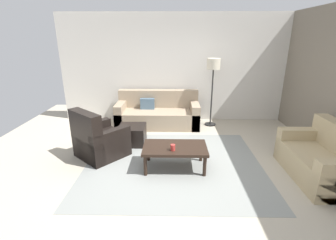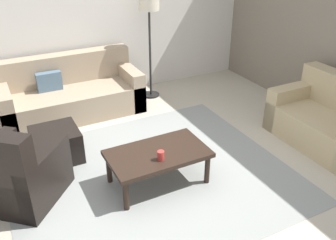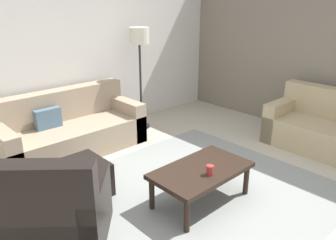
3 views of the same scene
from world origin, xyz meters
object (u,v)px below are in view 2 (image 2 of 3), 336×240
at_px(armchair_leather, 15,177).
at_px(cup, 161,155).
at_px(coffee_table, 158,156).
at_px(couch_main, 70,94).
at_px(couch_loveseat, 331,122).
at_px(ottoman, 56,145).
at_px(lamp_standing, 149,13).

xyz_separation_m(armchair_leather, cup, (1.42, -0.55, 0.15)).
bearing_deg(coffee_table, couch_main, 100.68).
distance_m(couch_loveseat, cup, 2.48).
bearing_deg(ottoman, armchair_leather, -131.29).
bearing_deg(couch_main, cup, -80.81).
xyz_separation_m(armchair_leather, lamp_standing, (2.41, 1.84, 1.10)).
distance_m(couch_main, ottoman, 1.32).
distance_m(couch_loveseat, ottoman, 3.58).
bearing_deg(lamp_standing, ottoman, -146.91).
height_order(armchair_leather, ottoman, armchair_leather).
relative_size(cup, lamp_standing, 0.06).
bearing_deg(couch_loveseat, coffee_table, 173.94).
relative_size(couch_loveseat, armchair_leather, 1.26).
height_order(ottoman, lamp_standing, lamp_standing).
height_order(armchair_leather, coffee_table, armchair_leather).
bearing_deg(couch_main, armchair_leather, -119.25).
bearing_deg(lamp_standing, couch_loveseat, -59.23).
distance_m(couch_main, couch_loveseat, 3.80).
distance_m(couch_main, lamp_standing, 1.77).
relative_size(armchair_leather, ottoman, 2.02).
distance_m(couch_main, coffee_table, 2.28).
xyz_separation_m(couch_loveseat, lamp_standing, (-1.48, 2.49, 1.11)).
xyz_separation_m(ottoman, cup, (0.87, -1.17, 0.26)).
xyz_separation_m(couch_main, couch_loveseat, (2.86, -2.50, 0.00)).
distance_m(couch_main, armchair_leather, 2.11).
distance_m(couch_loveseat, coffee_table, 2.45).
relative_size(ottoman, coffee_table, 0.51).
height_order(coffee_table, lamp_standing, lamp_standing).
height_order(ottoman, cup, cup).
height_order(couch_main, armchair_leather, armchair_leather).
distance_m(ottoman, lamp_standing, 2.53).
bearing_deg(cup, ottoman, 126.78).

